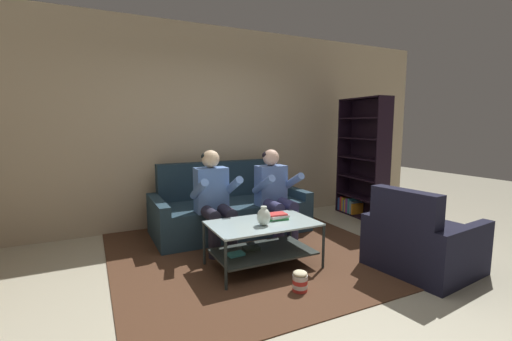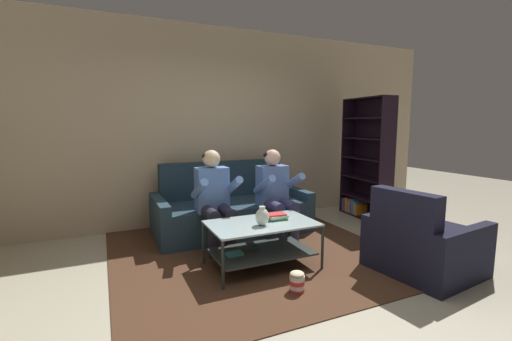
% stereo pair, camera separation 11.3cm
% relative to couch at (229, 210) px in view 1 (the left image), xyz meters
% --- Properties ---
extents(ground, '(16.80, 16.80, 0.00)m').
position_rel_couch_xyz_m(ground, '(-0.21, -1.82, -0.30)').
color(ground, '#C0B99E').
extents(back_partition, '(8.40, 0.12, 2.90)m').
position_rel_couch_xyz_m(back_partition, '(-0.21, 0.64, 1.15)').
color(back_partition, tan).
rests_on(back_partition, ground).
extents(couch, '(2.07, 0.97, 0.94)m').
position_rel_couch_xyz_m(couch, '(0.00, 0.00, 0.00)').
color(couch, '#233A48').
rests_on(couch, ground).
extents(person_seated_left, '(0.50, 0.58, 1.18)m').
position_rel_couch_xyz_m(person_seated_left, '(-0.41, -0.58, 0.35)').
color(person_seated_left, '#252331').
rests_on(person_seated_left, ground).
extents(person_seated_right, '(0.50, 0.58, 1.16)m').
position_rel_couch_xyz_m(person_seated_right, '(0.41, -0.58, 0.34)').
color(person_seated_right, '#383760').
rests_on(person_seated_right, ground).
extents(coffee_table, '(1.09, 0.66, 0.48)m').
position_rel_couch_xyz_m(coffee_table, '(-0.14, -1.29, 0.02)').
color(coffee_table, '#AAC3C3').
rests_on(coffee_table, ground).
extents(area_rug, '(3.07, 3.23, 0.01)m').
position_rel_couch_xyz_m(area_rug, '(-0.07, -0.78, -0.29)').
color(area_rug, '#4D301F').
rests_on(area_rug, ground).
extents(vase, '(0.14, 0.14, 0.20)m').
position_rel_couch_xyz_m(vase, '(-0.17, -1.39, 0.27)').
color(vase, silver).
rests_on(vase, coffee_table).
extents(book_stack, '(0.25, 0.20, 0.06)m').
position_rel_couch_xyz_m(book_stack, '(0.06, -1.24, 0.21)').
color(book_stack, '#2B8C44').
rests_on(book_stack, coffee_table).
extents(bookshelf, '(0.34, 0.96, 1.89)m').
position_rel_couch_xyz_m(bookshelf, '(2.24, -0.18, 0.53)').
color(bookshelf, black).
rests_on(bookshelf, ground).
extents(armchair, '(0.97, 0.99, 0.86)m').
position_rel_couch_xyz_m(armchair, '(1.28, -2.07, -0.01)').
color(armchair, black).
rests_on(armchair, ground).
extents(popcorn_tub, '(0.13, 0.13, 0.19)m').
position_rel_couch_xyz_m(popcorn_tub, '(-0.08, -1.92, -0.20)').
color(popcorn_tub, red).
rests_on(popcorn_tub, ground).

